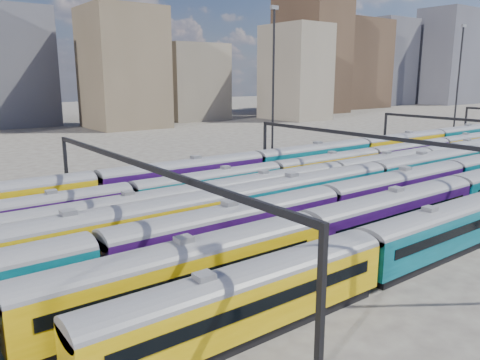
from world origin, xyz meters
TOP-DOWN VIEW (x-y plane):
  - ground at (0.00, 0.00)m, footprint 500.00×500.00m
  - rake_1 at (-10.92, -10.00)m, footprint 131.83×3.21m
  - rake_2 at (7.91, -5.00)m, footprint 111.71×3.27m
  - rake_3 at (-0.82, 0.00)m, footprint 158.10×3.30m
  - rake_4 at (-10.94, 5.00)m, footprint 120.32×2.94m
  - rake_5 at (13.20, 10.00)m, footprint 138.49×2.89m
  - rake_6 at (15.75, 15.00)m, footprint 113.36×3.32m
  - gantry_1 at (-20.00, 0.00)m, footprint 0.35×40.35m
  - gantry_2 at (10.00, 0.00)m, footprint 0.35×40.35m
  - mast_3 at (15.00, 24.00)m, footprint 1.40×0.50m
  - mast_5 at (65.00, 20.00)m, footprint 1.40×0.50m
  - skyline at (104.75, 105.73)m, footprint 399.22×60.48m

SIDE VIEW (x-z plane):
  - ground at x=0.00m, z-range 0.00..0.00m
  - rake_5 at x=13.20m, z-range 0.12..4.99m
  - rake_4 at x=-10.94m, z-range 0.12..5.06m
  - rake_1 at x=-10.92m, z-range 0.14..5.56m
  - rake_2 at x=7.91m, z-range 0.14..5.66m
  - rake_3 at x=-0.82m, z-range 0.14..5.71m
  - rake_6 at x=15.75m, z-range 0.14..5.74m
  - gantry_1 at x=-20.00m, z-range 2.78..10.80m
  - gantry_2 at x=10.00m, z-range 2.78..10.80m
  - mast_3 at x=15.00m, z-range 1.17..26.77m
  - mast_5 at x=65.00m, z-range 1.17..26.77m
  - skyline at x=104.75m, z-range -4.18..45.85m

